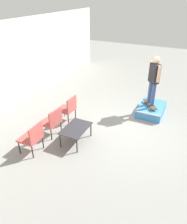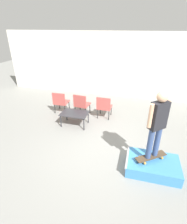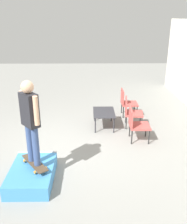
{
  "view_description": "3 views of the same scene",
  "coord_description": "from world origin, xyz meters",
  "px_view_note": "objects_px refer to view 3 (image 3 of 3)",
  "views": [
    {
      "loc": [
        -5.65,
        -1.65,
        3.84
      ],
      "look_at": [
        -0.59,
        0.77,
        0.7
      ],
      "focal_mm": 35.0,
      "sensor_mm": 36.0,
      "label": 1
    },
    {
      "loc": [
        0.8,
        -4.06,
        3.24
      ],
      "look_at": [
        -0.5,
        0.76,
        0.73
      ],
      "focal_mm": 28.0,
      "sensor_mm": 36.0,
      "label": 2
    },
    {
      "loc": [
        5.56,
        0.6,
        3.08
      ],
      "look_at": [
        -0.43,
        0.69,
        0.78
      ],
      "focal_mm": 40.0,
      "sensor_mm": 36.0,
      "label": 3
    }
  ],
  "objects_px": {
    "skate_ramp_box": "(32,174)",
    "patio_chair_right": "(136,123)",
    "patio_chair_center": "(131,111)",
    "coffee_table": "(104,114)",
    "skateboard_on_ramp": "(35,163)",
    "patio_chair_left": "(127,101)",
    "person_skater": "(30,117)"
  },
  "relations": [
    {
      "from": "patio_chair_left",
      "to": "patio_chair_right",
      "type": "xyz_separation_m",
      "value": [
        1.78,
        0.0,
        0.0
      ]
    },
    {
      "from": "coffee_table",
      "to": "patio_chair_right",
      "type": "xyz_separation_m",
      "value": [
        0.89,
        0.79,
        0.08
      ]
    },
    {
      "from": "skateboard_on_ramp",
      "to": "patio_chair_center",
      "type": "height_order",
      "value": "patio_chair_center"
    },
    {
      "from": "skate_ramp_box",
      "to": "patio_chair_center",
      "type": "distance_m",
      "value": 3.54
    },
    {
      "from": "coffee_table",
      "to": "skateboard_on_ramp",
      "type": "bearing_deg",
      "value": -30.73
    },
    {
      "from": "skate_ramp_box",
      "to": "patio_chair_right",
      "type": "height_order",
      "value": "patio_chair_right"
    },
    {
      "from": "skateboard_on_ramp",
      "to": "patio_chair_right",
      "type": "relative_size",
      "value": 0.88
    },
    {
      "from": "patio_chair_center",
      "to": "person_skater",
      "type": "bearing_deg",
      "value": 144.46
    },
    {
      "from": "patio_chair_center",
      "to": "patio_chair_right",
      "type": "distance_m",
      "value": 0.9
    },
    {
      "from": "coffee_table",
      "to": "patio_chair_right",
      "type": "height_order",
      "value": "patio_chair_right"
    },
    {
      "from": "skate_ramp_box",
      "to": "skateboard_on_ramp",
      "type": "xyz_separation_m",
      "value": [
        -0.06,
        0.06,
        0.22
      ]
    },
    {
      "from": "patio_chair_center",
      "to": "coffee_table",
      "type": "bearing_deg",
      "value": 97.29
    },
    {
      "from": "skate_ramp_box",
      "to": "coffee_table",
      "type": "xyz_separation_m",
      "value": [
        -2.61,
        1.57,
        0.27
      ]
    },
    {
      "from": "person_skater",
      "to": "patio_chair_left",
      "type": "xyz_separation_m",
      "value": [
        -3.43,
        2.31,
        -0.86
      ]
    },
    {
      "from": "skateboard_on_ramp",
      "to": "coffee_table",
      "type": "distance_m",
      "value": 2.96
    },
    {
      "from": "coffee_table",
      "to": "patio_chair_center",
      "type": "bearing_deg",
      "value": 90.75
    },
    {
      "from": "patio_chair_center",
      "to": "patio_chair_right",
      "type": "bearing_deg",
      "value": -173.49
    },
    {
      "from": "person_skater",
      "to": "patio_chair_right",
      "type": "height_order",
      "value": "person_skater"
    },
    {
      "from": "skate_ramp_box",
      "to": "person_skater",
      "type": "distance_m",
      "value": 1.21
    },
    {
      "from": "skateboard_on_ramp",
      "to": "patio_chair_center",
      "type": "xyz_separation_m",
      "value": [
        -2.55,
        2.31,
        0.12
      ]
    },
    {
      "from": "person_skater",
      "to": "patio_chair_center",
      "type": "height_order",
      "value": "person_skater"
    },
    {
      "from": "skate_ramp_box",
      "to": "patio_chair_right",
      "type": "xyz_separation_m",
      "value": [
        -1.72,
        2.36,
        0.35
      ]
    },
    {
      "from": "skateboard_on_ramp",
      "to": "patio_chair_left",
      "type": "bearing_deg",
      "value": 109.91
    },
    {
      "from": "skateboard_on_ramp",
      "to": "person_skater",
      "type": "relative_size",
      "value": 0.47
    },
    {
      "from": "skate_ramp_box",
      "to": "person_skater",
      "type": "xyz_separation_m",
      "value": [
        -0.06,
        0.06,
        1.21
      ]
    },
    {
      "from": "patio_chair_center",
      "to": "skate_ramp_box",
      "type": "bearing_deg",
      "value": 144.46
    },
    {
      "from": "person_skater",
      "to": "skateboard_on_ramp",
      "type": "bearing_deg",
      "value": -42.02
    },
    {
      "from": "coffee_table",
      "to": "patio_chair_right",
      "type": "bearing_deg",
      "value": 41.75
    },
    {
      "from": "patio_chair_center",
      "to": "skateboard_on_ramp",
      "type": "bearing_deg",
      "value": 144.46
    },
    {
      "from": "skate_ramp_box",
      "to": "coffee_table",
      "type": "height_order",
      "value": "coffee_table"
    },
    {
      "from": "patio_chair_left",
      "to": "patio_chair_right",
      "type": "relative_size",
      "value": 1.0
    },
    {
      "from": "skate_ramp_box",
      "to": "coffee_table",
      "type": "distance_m",
      "value": 3.05
    }
  ]
}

